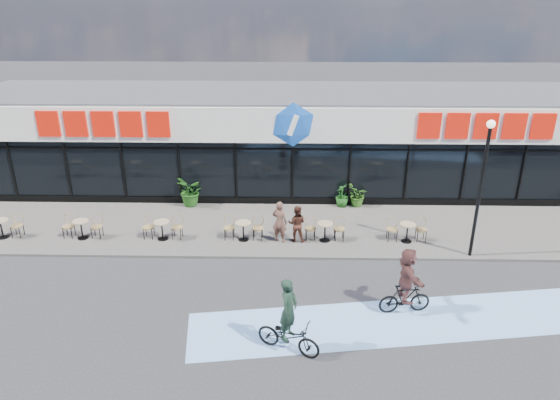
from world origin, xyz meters
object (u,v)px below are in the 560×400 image
bistro_set_0 (2,226)px  lamp_post (482,178)px  patron_right (297,224)px  patron_left (280,222)px  potted_plant_mid (342,195)px  potted_plant_left (191,191)px  potted_plant_right (357,196)px  cyclist_a (406,283)px

bistro_set_0 → lamp_post: bearing=-3.7°
bistro_set_0 → patron_right: patron_right is taller
lamp_post → patron_left: size_ratio=3.03×
lamp_post → potted_plant_mid: bearing=133.6°
potted_plant_mid → potted_plant_left: bearing=-179.3°
potted_plant_left → potted_plant_mid: 6.71m
bistro_set_0 → potted_plant_left: (6.73, 3.24, 0.23)m
lamp_post → bistro_set_0: bearing=176.3°
patron_left → patron_right: size_ratio=1.14×
bistro_set_0 → patron_right: (11.40, -0.11, 0.26)m
potted_plant_left → patron_right: patron_right is taller
bistro_set_0 → potted_plant_right: size_ratio=1.49×
cyclist_a → potted_plant_mid: bearing=98.2°
patron_right → potted_plant_left: bearing=-26.2°
potted_plant_mid → cyclist_a: cyclist_a is taller
potted_plant_right → cyclist_a: size_ratio=0.48×
potted_plant_right → patron_right: 4.38m
cyclist_a → potted_plant_right: bearing=93.2°
bistro_set_0 → patron_right: size_ratio=1.07×
patron_right → cyclist_a: cyclist_a is taller
lamp_post → cyclist_a: (-3.10, -3.44, -2.05)m
potted_plant_right → cyclist_a: (0.45, -7.89, 0.40)m
potted_plant_right → bistro_set_0: bearing=-166.8°
potted_plant_right → cyclist_a: 7.91m
bistro_set_0 → patron_right: bearing=-0.5°
lamp_post → patron_right: (-6.27, 1.02, -2.25)m
potted_plant_mid → bistro_set_0: bearing=-166.1°
potted_plant_left → cyclist_a: cyclist_a is taller
patron_left → potted_plant_right: bearing=-110.9°
bistro_set_0 → patron_left: (10.75, -0.17, 0.36)m
lamp_post → patron_right: lamp_post is taller
lamp_post → potted_plant_mid: 6.60m
lamp_post → bistro_set_0: (-17.66, 1.13, -2.51)m
lamp_post → bistro_set_0: size_ratio=3.23×
potted_plant_left → patron_right: bearing=-35.6°
patron_right → patron_left: bearing=15.1°
patron_left → cyclist_a: 5.82m
bistro_set_0 → potted_plant_left: 7.47m
lamp_post → patron_left: lamp_post is taller
patron_right → potted_plant_right: bearing=-119.1°
potted_plant_mid → potted_plant_right: bearing=0.4°
potted_plant_right → cyclist_a: bearing=-86.8°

